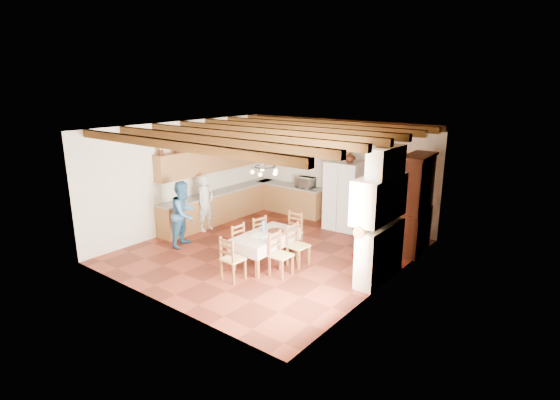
# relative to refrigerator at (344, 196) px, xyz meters

# --- Properties ---
(floor) EXTENTS (6.00, 6.50, 0.02)m
(floor) POSITION_rel_refrigerator_xyz_m (-0.55, -2.64, -0.96)
(floor) COLOR #4F1D13
(floor) RESTS_ON ground
(ceiling) EXTENTS (6.00, 6.50, 0.02)m
(ceiling) POSITION_rel_refrigerator_xyz_m (-0.55, -2.64, 2.06)
(ceiling) COLOR beige
(ceiling) RESTS_ON ground
(wall_back) EXTENTS (6.00, 0.02, 3.00)m
(wall_back) POSITION_rel_refrigerator_xyz_m (-0.55, 0.62, 0.55)
(wall_back) COLOR beige
(wall_back) RESTS_ON ground
(wall_front) EXTENTS (6.00, 0.02, 3.00)m
(wall_front) POSITION_rel_refrigerator_xyz_m (-0.55, -5.90, 0.55)
(wall_front) COLOR beige
(wall_front) RESTS_ON ground
(wall_left) EXTENTS (0.02, 6.50, 3.00)m
(wall_left) POSITION_rel_refrigerator_xyz_m (-3.56, -2.64, 0.55)
(wall_left) COLOR beige
(wall_left) RESTS_ON ground
(wall_right) EXTENTS (0.02, 6.50, 3.00)m
(wall_right) POSITION_rel_refrigerator_xyz_m (2.46, -2.64, 0.55)
(wall_right) COLOR beige
(wall_right) RESTS_ON ground
(ceiling_beams) EXTENTS (6.00, 6.30, 0.16)m
(ceiling_beams) POSITION_rel_refrigerator_xyz_m (-0.55, -2.64, 1.96)
(ceiling_beams) COLOR #331E0C
(ceiling_beams) RESTS_ON ground
(lower_cabinets_left) EXTENTS (0.60, 4.30, 0.86)m
(lower_cabinets_left) POSITION_rel_refrigerator_xyz_m (-3.25, -1.59, -0.52)
(lower_cabinets_left) COLOR olive
(lower_cabinets_left) RESTS_ON ground
(lower_cabinets_back) EXTENTS (2.30, 0.60, 0.86)m
(lower_cabinets_back) POSITION_rel_refrigerator_xyz_m (-2.10, 0.31, -0.52)
(lower_cabinets_back) COLOR olive
(lower_cabinets_back) RESTS_ON ground
(countertop_left) EXTENTS (0.62, 4.30, 0.04)m
(countertop_left) POSITION_rel_refrigerator_xyz_m (-3.25, -1.59, -0.07)
(countertop_left) COLOR slate
(countertop_left) RESTS_ON lower_cabinets_left
(countertop_back) EXTENTS (2.34, 0.62, 0.04)m
(countertop_back) POSITION_rel_refrigerator_xyz_m (-2.10, 0.31, -0.07)
(countertop_back) COLOR slate
(countertop_back) RESTS_ON lower_cabinets_back
(backsplash_left) EXTENTS (0.03, 4.30, 0.60)m
(backsplash_left) POSITION_rel_refrigerator_xyz_m (-3.54, -1.59, 0.25)
(backsplash_left) COLOR white
(backsplash_left) RESTS_ON ground
(backsplash_back) EXTENTS (2.30, 0.03, 0.60)m
(backsplash_back) POSITION_rel_refrigerator_xyz_m (-2.10, 0.60, 0.25)
(backsplash_back) COLOR white
(backsplash_back) RESTS_ON ground
(upper_cabinets) EXTENTS (0.35, 4.20, 0.70)m
(upper_cabinets) POSITION_rel_refrigerator_xyz_m (-3.38, -1.59, 0.90)
(upper_cabinets) COLOR olive
(upper_cabinets) RESTS_ON ground
(fireplace) EXTENTS (0.56, 1.60, 2.80)m
(fireplace) POSITION_rel_refrigerator_xyz_m (2.17, -2.44, 0.45)
(fireplace) COLOR beige
(fireplace) RESTS_ON ground
(wall_picture) EXTENTS (0.34, 0.03, 0.42)m
(wall_picture) POSITION_rel_refrigerator_xyz_m (1.00, 0.59, 0.90)
(wall_picture) COLOR black
(wall_picture) RESTS_ON ground
(refrigerator) EXTENTS (0.99, 0.83, 1.91)m
(refrigerator) POSITION_rel_refrigerator_xyz_m (0.00, 0.00, 0.00)
(refrigerator) COLOR silver
(refrigerator) RESTS_ON floor
(hutch) EXTENTS (0.66, 1.36, 2.39)m
(hutch) POSITION_rel_refrigerator_xyz_m (2.20, -0.46, 0.24)
(hutch) COLOR #391A10
(hutch) RESTS_ON floor
(dining_table) EXTENTS (0.89, 1.65, 0.71)m
(dining_table) POSITION_rel_refrigerator_xyz_m (-0.14, -3.26, -0.32)
(dining_table) COLOR beige
(dining_table) RESTS_ON floor
(chandelier) EXTENTS (0.47, 0.47, 0.03)m
(chandelier) POSITION_rel_refrigerator_xyz_m (-0.14, -3.26, 1.30)
(chandelier) COLOR black
(chandelier) RESTS_ON ground
(chair_left_near) EXTENTS (0.42, 0.43, 0.96)m
(chair_left_near) POSITION_rel_refrigerator_xyz_m (-0.77, -3.67, -0.47)
(chair_left_near) COLOR brown
(chair_left_near) RESTS_ON floor
(chair_left_far) EXTENTS (0.48, 0.49, 0.96)m
(chair_left_far) POSITION_rel_refrigerator_xyz_m (-0.74, -2.93, -0.47)
(chair_left_far) COLOR brown
(chair_left_far) RESTS_ON floor
(chair_right_near) EXTENTS (0.41, 0.43, 0.96)m
(chair_right_near) POSITION_rel_refrigerator_xyz_m (0.53, -3.56, -0.47)
(chair_right_near) COLOR brown
(chair_right_near) RESTS_ON floor
(chair_right_far) EXTENTS (0.43, 0.45, 0.96)m
(chair_right_far) POSITION_rel_refrigerator_xyz_m (0.50, -2.89, -0.47)
(chair_right_far) COLOR brown
(chair_right_far) RESTS_ON floor
(chair_end_near) EXTENTS (0.43, 0.41, 0.96)m
(chair_end_near) POSITION_rel_refrigerator_xyz_m (-0.14, -4.33, -0.47)
(chair_end_near) COLOR brown
(chair_end_near) RESTS_ON floor
(chair_end_far) EXTENTS (0.44, 0.43, 0.96)m
(chair_end_far) POSITION_rel_refrigerator_xyz_m (-0.14, -2.27, -0.47)
(chair_end_far) COLOR brown
(chair_end_far) RESTS_ON floor
(person_man) EXTENTS (0.45, 0.62, 1.58)m
(person_man) POSITION_rel_refrigerator_xyz_m (-2.93, -2.50, -0.17)
(person_man) COLOR beige
(person_man) RESTS_ON floor
(person_woman_blue) EXTENTS (0.84, 0.96, 1.67)m
(person_woman_blue) POSITION_rel_refrigerator_xyz_m (-2.48, -3.63, -0.12)
(person_woman_blue) COLOR teal
(person_woman_blue) RESTS_ON floor
(person_woman_red) EXTENTS (0.47, 0.99, 1.64)m
(person_woman_red) POSITION_rel_refrigerator_xyz_m (1.40, -1.56, -0.13)
(person_woman_red) COLOR #B3101B
(person_woman_red) RESTS_ON floor
(microwave) EXTENTS (0.57, 0.40, 0.31)m
(microwave) POSITION_rel_refrigerator_xyz_m (-1.54, 0.31, 0.10)
(microwave) COLOR silver
(microwave) RESTS_ON countertop_back
(fridge_vase) EXTENTS (0.29, 0.29, 0.30)m
(fridge_vase) POSITION_rel_refrigerator_xyz_m (0.13, 0.00, 1.10)
(fridge_vase) COLOR #391A10
(fridge_vase) RESTS_ON refrigerator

